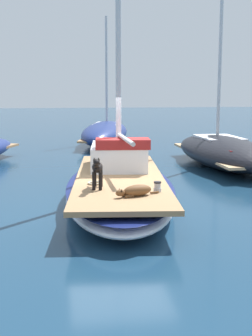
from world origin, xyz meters
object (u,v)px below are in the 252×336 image
at_px(sailboat_main, 120,189).
at_px(coiled_rope, 95,183).
at_px(dog_brown, 136,191).
at_px(deck_winch, 157,187).
at_px(moored_boat_far_astern, 105,133).
at_px(dog_black, 97,169).
at_px(moored_boat_starboard_side, 224,151).

bearing_deg(sailboat_main, coiled_rope, -126.27).
height_order(dog_brown, deck_winch, dog_brown).
relative_size(coiled_rope, moored_boat_far_astern, 0.04).
distance_m(dog_black, deck_winch, 1.30).
distance_m(deck_winch, moored_boat_far_astern, 14.06).
bearing_deg(moored_boat_starboard_side, sailboat_main, -133.42).
bearing_deg(moored_boat_starboard_side, coiled_rope, -132.34).
distance_m(dog_brown, coiled_rope, 1.44).
height_order(sailboat_main, dog_black, dog_black).
xyz_separation_m(dog_black, dog_brown, (0.67, -0.78, -0.32)).
height_order(sailboat_main, dog_brown, dog_brown).
bearing_deg(dog_brown, moored_boat_starboard_side, 57.29).
distance_m(deck_winch, moored_boat_starboard_side, 7.61).
bearing_deg(dog_black, coiled_rope, 91.19).
distance_m(moored_boat_far_astern, moored_boat_starboard_side, 8.24).
xyz_separation_m(dog_brown, deck_winch, (0.50, 0.30, -0.01)).
bearing_deg(sailboat_main, moored_boat_starboard_side, 46.58).
relative_size(sailboat_main, moored_boat_starboard_side, 0.94).
bearing_deg(dog_black, dog_brown, -49.21).
xyz_separation_m(dog_black, deck_winch, (1.17, -0.48, -0.32)).
relative_size(sailboat_main, deck_winch, 35.62).
distance_m(dog_black, moored_boat_far_astern, 13.68).
distance_m(sailboat_main, moored_boat_far_astern, 12.20).
bearing_deg(sailboat_main, dog_black, -115.16).
height_order(dog_black, dog_brown, dog_black).
relative_size(dog_brown, deck_winch, 4.41).
relative_size(dog_black, coiled_rope, 2.89).
distance_m(sailboat_main, coiled_rope, 1.19).
relative_size(coiled_rope, moored_boat_starboard_side, 0.04).
height_order(deck_winch, moored_boat_starboard_side, moored_boat_starboard_side).
bearing_deg(dog_brown, moored_boat_far_astern, 86.02).
distance_m(dog_black, coiled_rope, 0.64).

